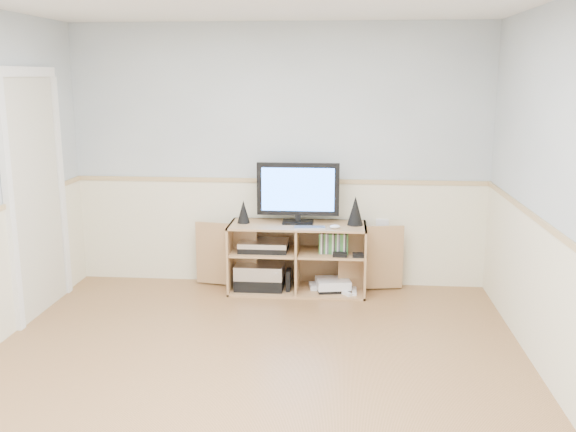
% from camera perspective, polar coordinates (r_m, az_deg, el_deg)
% --- Properties ---
extents(room, '(4.04, 4.54, 2.54)m').
position_cam_1_polar(room, '(4.09, -4.58, 1.16)').
color(room, '#AB794C').
rests_on(room, ground).
extents(media_cabinet, '(2.00, 0.48, 0.65)m').
position_cam_1_polar(media_cabinet, '(6.12, 0.88, -3.53)').
color(media_cabinet, tan).
rests_on(media_cabinet, floor).
extents(monitor, '(0.77, 0.18, 0.57)m').
position_cam_1_polar(monitor, '(5.97, 0.89, 2.25)').
color(monitor, black).
rests_on(monitor, media_cabinet).
extents(speaker_left, '(0.12, 0.12, 0.22)m').
position_cam_1_polar(speaker_left, '(6.04, -3.98, 0.40)').
color(speaker_left, black).
rests_on(speaker_left, media_cabinet).
extents(speaker_right, '(0.15, 0.15, 0.27)m').
position_cam_1_polar(speaker_right, '(5.97, 6.01, 0.48)').
color(speaker_right, black).
rests_on(speaker_right, media_cabinet).
extents(keyboard, '(0.29, 0.13, 0.01)m').
position_cam_1_polar(keyboard, '(5.84, 1.95, -1.02)').
color(keyboard, silver).
rests_on(keyboard, media_cabinet).
extents(mouse, '(0.11, 0.08, 0.04)m').
position_cam_1_polar(mouse, '(5.83, 4.19, -0.95)').
color(mouse, white).
rests_on(mouse, media_cabinet).
extents(av_components, '(0.53, 0.34, 0.47)m').
position_cam_1_polar(av_components, '(6.13, -2.37, -4.62)').
color(av_components, black).
rests_on(av_components, media_cabinet).
extents(game_consoles, '(0.46, 0.31, 0.11)m').
position_cam_1_polar(game_consoles, '(6.12, 3.92, -6.13)').
color(game_consoles, white).
rests_on(game_consoles, media_cabinet).
extents(game_cases, '(0.27, 0.14, 0.19)m').
position_cam_1_polar(game_cases, '(5.99, 4.08, -2.39)').
color(game_cases, '#3F8C3F').
rests_on(game_cases, media_cabinet).
extents(wall_outlet, '(0.12, 0.03, 0.12)m').
position_cam_1_polar(wall_outlet, '(6.24, 8.37, -0.81)').
color(wall_outlet, white).
rests_on(wall_outlet, wall_back).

